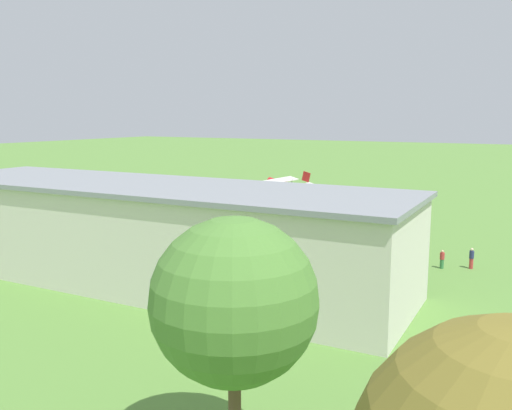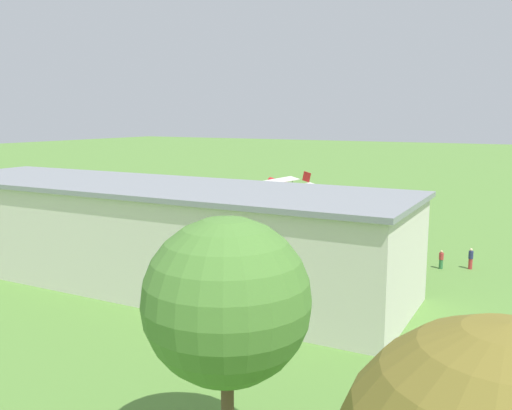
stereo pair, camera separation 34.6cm
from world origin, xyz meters
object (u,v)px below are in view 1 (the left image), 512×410
object	(u,v)px
biplane	(287,187)
car_green	(8,220)
person_walking_on_apron	(442,259)
person_by_parked_cars	(471,258)
person_beside_truck	(36,228)
person_watching_takeoff	(117,219)
tree_at_field_edge	(234,301)
car_grey	(53,221)
hangar	(150,232)

from	to	relation	value
biplane	car_green	bearing A→B (deg)	53.14
person_walking_on_apron	person_by_parked_cars	xyz separation A→B (m)	(-2.16, -1.11, 0.10)
person_beside_truck	person_watching_takeoff	bearing A→B (deg)	-112.29
car_green	tree_at_field_edge	bearing A→B (deg)	150.66
car_grey	person_beside_truck	world-z (taller)	person_beside_truck
person_by_parked_cars	tree_at_field_edge	world-z (taller)	tree_at_field_edge
tree_at_field_edge	hangar	bearing A→B (deg)	-43.97
person_beside_truck	biplane	bearing A→B (deg)	-115.81
hangar	car_grey	bearing A→B (deg)	-24.87
person_walking_on_apron	person_beside_truck	bearing A→B (deg)	10.59
car_green	person_walking_on_apron	bearing A→B (deg)	-173.02
tree_at_field_edge	person_by_parked_cars	bearing A→B (deg)	-96.09
person_walking_on_apron	person_watching_takeoff	bearing A→B (deg)	-1.46
car_grey	car_green	size ratio (longest dim) A/B	1.06
person_beside_truck	hangar	bearing A→B (deg)	162.23
biplane	person_walking_on_apron	xyz separation A→B (m)	(-25.40, 23.03, -1.92)
hangar	biplane	xyz separation A→B (m)	(6.29, -37.30, -1.09)
tree_at_field_edge	person_walking_on_apron	bearing A→B (deg)	-92.40
car_green	person_beside_truck	distance (m)	7.04
biplane	person_walking_on_apron	distance (m)	34.34
person_watching_takeoff	person_walking_on_apron	bearing A→B (deg)	178.54
person_beside_truck	car_grey	bearing A→B (deg)	-63.50
person_walking_on_apron	tree_at_field_edge	world-z (taller)	tree_at_field_edge
person_beside_truck	person_watching_takeoff	xyz separation A→B (m)	(-3.46, -8.45, -0.05)
car_green	person_watching_takeoff	bearing A→B (deg)	-146.94
hangar	car_grey	distance (m)	25.55
person_walking_on_apron	person_beside_truck	xyz separation A→B (m)	(40.17, 7.51, 0.05)
person_beside_truck	person_by_parked_cars	bearing A→B (deg)	-168.49
car_grey	person_beside_truck	xyz separation A→B (m)	(-1.95, 3.92, 0.04)
hangar	person_by_parked_cars	distance (m)	26.40
biplane	tree_at_field_edge	bearing A→B (deg)	113.86
car_grey	person_watching_takeoff	xyz separation A→B (m)	(-5.42, -4.53, -0.02)
car_grey	person_beside_truck	bearing A→B (deg)	116.50
biplane	person_beside_truck	size ratio (longest dim) A/B	5.00
car_grey	person_watching_takeoff	world-z (taller)	person_watching_takeoff
biplane	person_watching_takeoff	bearing A→B (deg)	62.90
car_green	person_by_parked_cars	world-z (taller)	person_by_parked_cars
person_by_parked_cars	biplane	bearing A→B (deg)	-38.51
person_watching_takeoff	person_by_parked_cars	xyz separation A→B (m)	(-38.86, -0.17, 0.11)
biplane	person_beside_truck	xyz separation A→B (m)	(14.77, 30.54, -1.87)
person_watching_takeoff	car_green	bearing A→B (deg)	33.06
car_grey	tree_at_field_edge	distance (m)	49.72
hangar	person_walking_on_apron	world-z (taller)	hangar
person_watching_takeoff	person_beside_truck	bearing A→B (deg)	67.71
hangar	person_walking_on_apron	bearing A→B (deg)	-143.26
person_walking_on_apron	person_watching_takeoff	size ratio (longest dim) A/B	1.01
car_green	person_by_parked_cars	bearing A→B (deg)	-172.05
car_green	person_beside_truck	size ratio (longest dim) A/B	2.57
car_green	person_beside_truck	xyz separation A→B (m)	(-6.81, 1.76, 0.02)
person_watching_takeoff	tree_at_field_edge	size ratio (longest dim) A/B	0.17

